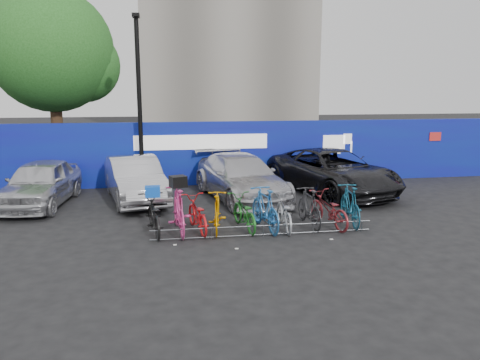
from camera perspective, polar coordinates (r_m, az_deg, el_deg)
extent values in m
plane|color=black|center=(12.35, 2.28, -6.02)|extent=(100.00, 100.00, 0.00)
cube|color=navy|center=(17.88, -1.50, 3.32)|extent=(22.00, 0.15, 2.40)
cube|color=white|center=(17.62, -4.70, 4.64)|extent=(5.00, 0.02, 0.55)
cube|color=white|center=(18.76, 11.39, 4.55)|extent=(1.20, 0.02, 0.90)
cube|color=red|center=(20.65, 22.70, 4.92)|extent=(0.50, 0.02, 0.35)
cylinder|color=#382314|center=(22.11, -21.39, 6.16)|extent=(0.50, 0.50, 4.00)
sphere|color=#1E4D18|center=(22.10, -21.99, 14.44)|extent=(5.20, 5.20, 5.20)
sphere|color=#1E4D18|center=(22.14, -18.60, 13.10)|extent=(3.20, 3.20, 3.20)
cylinder|color=black|center=(16.99, -12.14, 8.76)|extent=(0.16, 0.16, 6.00)
cube|color=black|center=(17.14, -12.58, 18.99)|extent=(0.25, 0.50, 0.12)
cylinder|color=#595B60|center=(11.70, 2.88, -5.57)|extent=(5.60, 0.03, 0.03)
cylinder|color=#595B60|center=(11.77, 2.87, -6.64)|extent=(5.60, 0.03, 0.03)
cylinder|color=#595B60|center=(11.51, -9.99, -6.76)|extent=(0.03, 0.03, 0.28)
cylinder|color=#595B60|center=(11.55, -3.49, -6.53)|extent=(0.03, 0.03, 0.28)
cylinder|color=#595B60|center=(11.74, 2.87, -6.23)|extent=(0.03, 0.03, 0.28)
cylinder|color=#595B60|center=(12.07, 8.95, -5.86)|extent=(0.03, 0.03, 0.28)
cylinder|color=#595B60|center=(12.53, 14.64, -5.46)|extent=(0.03, 0.03, 0.28)
imported|color=#BCBDC2|center=(15.91, -23.15, -0.33)|extent=(2.13, 4.38, 1.44)
imported|color=#AEADB2|center=(15.62, -12.69, 0.09)|extent=(2.42, 4.57, 1.43)
imported|color=#B5B5BA|center=(15.52, 0.09, 0.34)|extent=(3.09, 5.34, 1.46)
imported|color=black|center=(16.74, 11.18, 1.05)|extent=(4.04, 5.98, 1.52)
imported|color=black|center=(12.07, -10.50, -4.23)|extent=(0.90, 1.91, 0.96)
imported|color=#E43C8D|center=(12.00, -7.47, -3.65)|extent=(0.73, 2.04, 1.20)
imported|color=red|center=(12.11, -5.28, -4.17)|extent=(0.91, 1.81, 0.91)
imported|color=#CD8300|center=(12.05, -2.81, -3.94)|extent=(0.71, 1.75, 1.02)
imported|color=#1C651F|center=(12.22, 0.47, -3.98)|extent=(0.86, 1.80, 0.91)
imported|color=#2568B2|center=(12.17, 3.08, -3.52)|extent=(0.82, 1.94, 1.13)
imported|color=#989B9F|center=(12.31, 5.35, -3.93)|extent=(0.68, 1.74, 0.90)
imported|color=#28282A|center=(12.61, 8.45, -3.31)|extent=(0.57, 1.75, 1.04)
imported|color=maroon|center=(12.67, 10.70, -3.56)|extent=(1.03, 1.88, 0.94)
imported|color=navy|center=(12.99, 13.27, -2.95)|extent=(0.71, 1.86, 1.09)
cube|color=#0D47BD|center=(11.93, -10.60, -1.39)|extent=(0.37, 0.29, 0.26)
cube|color=black|center=(11.83, -7.56, -0.18)|extent=(0.47, 0.45, 0.28)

